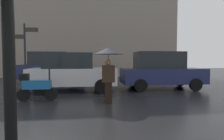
# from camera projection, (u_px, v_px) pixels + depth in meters

# --- Properties ---
(pedestrian_with_umbrella) EXTENTS (1.06, 1.06, 1.95)m
(pedestrian_with_umbrella) POSITION_uv_depth(u_px,v_px,m) (108.00, 58.00, 6.54)
(pedestrian_with_umbrella) COLOR black
(pedestrian_with_umbrella) RESTS_ON ground
(parked_scooter) EXTENTS (1.44, 0.32, 1.23)m
(parked_scooter) POSITION_uv_depth(u_px,v_px,m) (36.00, 86.00, 6.91)
(parked_scooter) COLOR black
(parked_scooter) RESTS_ON ground
(parked_car_left) EXTENTS (4.19, 1.93, 2.03)m
(parked_car_left) POSITION_uv_depth(u_px,v_px,m) (52.00, 67.00, 12.48)
(parked_car_left) COLOR #1E234C
(parked_car_left) RESTS_ON ground
(parked_car_right) EXTENTS (4.22, 1.84, 1.93)m
(parked_car_right) POSITION_uv_depth(u_px,v_px,m) (161.00, 71.00, 9.79)
(parked_car_right) COLOR #1E234C
(parked_car_right) RESTS_ON ground
(parked_car_distant) EXTENTS (4.05, 1.91, 1.85)m
(parked_car_distant) POSITION_uv_depth(u_px,v_px,m) (72.00, 72.00, 9.09)
(parked_car_distant) COLOR silver
(parked_car_distant) RESTS_ON ground
(street_signpost) EXTENTS (1.08, 0.08, 3.04)m
(street_signpost) POSITION_uv_depth(u_px,v_px,m) (25.00, 52.00, 8.03)
(street_signpost) COLOR black
(street_signpost) RESTS_ON ground
(building_block) EXTENTS (16.85, 2.15, 13.44)m
(building_block) POSITION_uv_depth(u_px,v_px,m) (86.00, 4.00, 17.54)
(building_block) COLOR gray
(building_block) RESTS_ON ground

